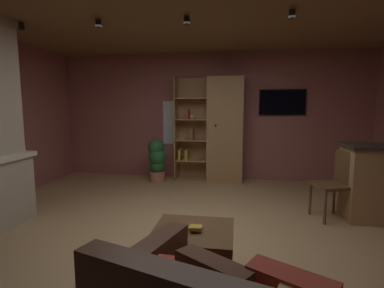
{
  "coord_description": "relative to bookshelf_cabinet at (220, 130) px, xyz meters",
  "views": [
    {
      "loc": [
        0.54,
        -3.15,
        1.52
      ],
      "look_at": [
        0.0,
        0.4,
        1.05
      ],
      "focal_mm": 27.5,
      "sensor_mm": 36.0,
      "label": 1
    }
  ],
  "objects": [
    {
      "name": "dining_chair",
      "position": [
        1.66,
        -1.8,
        -0.5
      ],
      "size": [
        0.52,
        0.52,
        0.92
      ],
      "color": "brown",
      "rests_on": "ground"
    },
    {
      "name": "track_light_spot_2",
      "position": [
        -0.29,
        -2.31,
        1.49
      ],
      "size": [
        0.07,
        0.07,
        0.09
      ],
      "primitive_type": "cylinder",
      "color": "black"
    },
    {
      "name": "table_book_0",
      "position": [
        -0.01,
        -3.5,
        -0.55
      ],
      "size": [
        0.12,
        0.13,
        0.02
      ],
      "primitive_type": "cube",
      "rotation": [
        0.0,
        0.0,
        -0.28
      ],
      "color": "beige",
      "rests_on": "coffee_table"
    },
    {
      "name": "track_light_spot_0",
      "position": [
        -2.41,
        -2.36,
        1.49
      ],
      "size": [
        0.07,
        0.07,
        0.09
      ],
      "primitive_type": "cylinder",
      "color": "black"
    },
    {
      "name": "table_book_1",
      "position": [
        -0.01,
        -3.55,
        -0.53
      ],
      "size": [
        0.11,
        0.09,
        0.03
      ],
      "primitive_type": "cube",
      "rotation": [
        0.0,
        0.0,
        0.09
      ],
      "color": "gold",
      "rests_on": "coffee_table"
    },
    {
      "name": "ceiling",
      "position": [
        -0.22,
        -2.73,
        1.57
      ],
      "size": [
        6.33,
        5.94,
        0.02
      ],
      "primitive_type": "cube",
      "color": "brown"
    },
    {
      "name": "coffee_table",
      "position": [
        -0.03,
        -3.51,
        -0.65
      ],
      "size": [
        0.68,
        0.63,
        0.47
      ],
      "color": "brown",
      "rests_on": "ground"
    },
    {
      "name": "track_light_spot_3",
      "position": [
        0.9,
        -2.37,
        1.49
      ],
      "size": [
        0.07,
        0.07,
        0.09
      ],
      "primitive_type": "cylinder",
      "color": "black"
    },
    {
      "name": "bookshelf_cabinet",
      "position": [
        0.0,
        0.0,
        0.0
      ],
      "size": [
        1.36,
        0.41,
        2.08
      ],
      "color": "#A87F51",
      "rests_on": "ground"
    },
    {
      "name": "wall_mounted_tv",
      "position": [
        1.2,
        0.21,
        0.56
      ],
      "size": [
        0.9,
        0.06,
        0.51
      ],
      "color": "black"
    },
    {
      "name": "track_light_spot_1",
      "position": [
        -1.38,
        -2.34,
        1.49
      ],
      "size": [
        0.07,
        0.07,
        0.09
      ],
      "primitive_type": "cylinder",
      "color": "black"
    },
    {
      "name": "potted_floor_plant",
      "position": [
        -1.24,
        -0.29,
        -0.56
      ],
      "size": [
        0.37,
        0.37,
        0.87
      ],
      "color": "#B77051",
      "rests_on": "ground"
    },
    {
      "name": "floor",
      "position": [
        -0.22,
        -2.73,
        -1.04
      ],
      "size": [
        6.33,
        5.94,
        0.02
      ],
      "primitive_type": "cube",
      "color": "tan",
      "rests_on": "ground"
    },
    {
      "name": "window_pane_back",
      "position": [
        -0.9,
        0.24,
        0.13
      ],
      "size": [
        0.66,
        0.01,
        0.91
      ],
      "primitive_type": "cube",
      "color": "white"
    },
    {
      "name": "wall_back",
      "position": [
        -0.22,
        0.27,
        0.26
      ],
      "size": [
        6.45,
        0.06,
        2.59
      ],
      "primitive_type": "cube",
      "color": "#9E5B56",
      "rests_on": "ground"
    }
  ]
}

